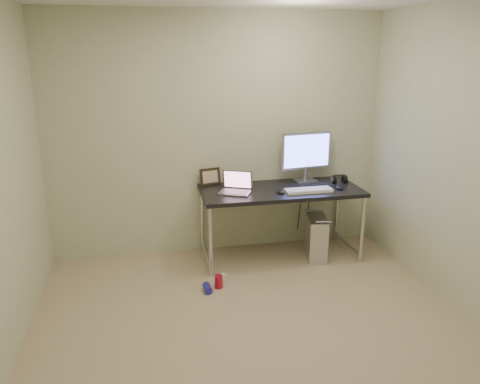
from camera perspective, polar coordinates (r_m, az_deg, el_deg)
name	(u,v)px	position (r m, az deg, el deg)	size (l,w,h in m)	color
floor	(257,337)	(3.75, 2.14, -17.27)	(3.50, 3.50, 0.00)	tan
wall_back	(218,136)	(4.90, -2.68, 6.79)	(3.50, 0.02, 2.50)	beige
desk	(280,196)	(4.82, 4.96, -0.47)	(1.64, 0.72, 0.75)	black
tower_computer	(316,237)	(5.01, 9.27, -5.44)	(0.27, 0.45, 0.47)	silver
cable_a	(300,209)	(5.28, 7.32, -2.11)	(0.01, 0.01, 0.70)	black
cable_b	(308,211)	(5.30, 8.30, -2.31)	(0.01, 0.01, 0.72)	black
can_red	(219,282)	(4.39, -2.63, -10.87)	(0.07, 0.07, 0.13)	red
can_white	(224,280)	(4.42, -1.99, -10.69)	(0.07, 0.07, 0.12)	silver
can_blue	(207,288)	(4.35, -4.00, -11.61)	(0.07, 0.07, 0.13)	#2624AB
laptop	(236,187)	(4.65, -0.51, 0.56)	(0.38, 0.35, 0.21)	#A9A7AF
monitor	(306,153)	(5.04, 8.08, 4.74)	(0.57, 0.19, 0.53)	#A9A7AF
keyboard	(309,190)	(4.73, 8.36, 0.21)	(0.47, 0.15, 0.03)	white
mouse_right	(340,187)	(4.88, 12.05, 0.58)	(0.07, 0.11, 0.04)	black
mouse_left	(280,191)	(4.65, 4.95, 0.07)	(0.07, 0.11, 0.04)	black
headphones	(339,180)	(5.11, 11.97, 1.46)	(0.17, 0.11, 0.11)	black
picture_frame	(210,177)	(4.91, -3.65, 1.89)	(0.22, 0.03, 0.18)	black
webcam	(234,176)	(4.91, -0.80, 1.94)	(0.05, 0.04, 0.12)	silver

